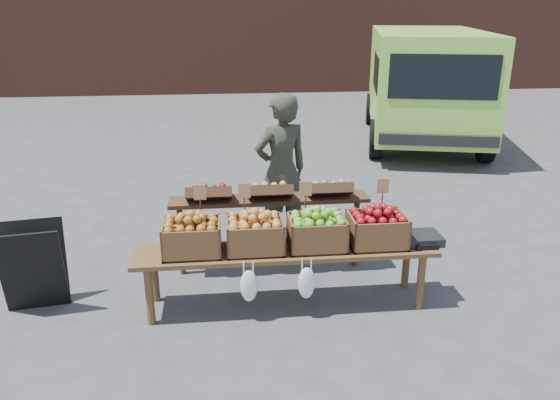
{
  "coord_description": "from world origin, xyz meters",
  "views": [
    {
      "loc": [
        0.43,
        -3.95,
        2.64
      ],
      "look_at": [
        0.95,
        0.95,
        0.85
      ],
      "focal_mm": 35.0,
      "sensor_mm": 36.0,
      "label": 1
    }
  ],
  "objects_px": {
    "crate_red_apples": "(317,233)",
    "crate_green_apples": "(377,230)",
    "vendor": "(281,171)",
    "delivery_van": "(424,87)",
    "back_table": "(270,223)",
    "crate_russet_pears": "(255,235)",
    "display_bench": "(286,277)",
    "weighing_scale": "(422,238)",
    "chalkboard_sign": "(34,267)",
    "crate_golden_apples": "(192,238)"
  },
  "relations": [
    {
      "from": "crate_red_apples",
      "to": "crate_green_apples",
      "type": "bearing_deg",
      "value": 0.0
    },
    {
      "from": "crate_red_apples",
      "to": "vendor",
      "type": "bearing_deg",
      "value": 96.85
    },
    {
      "from": "delivery_van",
      "to": "back_table",
      "type": "height_order",
      "value": "delivery_van"
    },
    {
      "from": "delivery_van",
      "to": "crate_russet_pears",
      "type": "xyz_separation_m",
      "value": [
        -3.74,
        -6.11,
        -0.36
      ]
    },
    {
      "from": "delivery_van",
      "to": "display_bench",
      "type": "bearing_deg",
      "value": -106.06
    },
    {
      "from": "back_table",
      "to": "crate_russet_pears",
      "type": "relative_size",
      "value": 4.2
    },
    {
      "from": "display_bench",
      "to": "back_table",
      "type": "bearing_deg",
      "value": 96.44
    },
    {
      "from": "vendor",
      "to": "crate_red_apples",
      "type": "xyz_separation_m",
      "value": [
        0.17,
        -1.38,
        -0.16
      ]
    },
    {
      "from": "vendor",
      "to": "weighing_scale",
      "type": "xyz_separation_m",
      "value": [
        1.14,
        -1.38,
        -0.26
      ]
    },
    {
      "from": "display_bench",
      "to": "weighing_scale",
      "type": "bearing_deg",
      "value": 0.0
    },
    {
      "from": "display_bench",
      "to": "crate_russet_pears",
      "type": "distance_m",
      "value": 0.51
    },
    {
      "from": "weighing_scale",
      "to": "delivery_van",
      "type": "bearing_deg",
      "value": 70.05
    },
    {
      "from": "crate_green_apples",
      "to": "delivery_van",
      "type": "bearing_deg",
      "value": 66.61
    },
    {
      "from": "crate_russet_pears",
      "to": "weighing_scale",
      "type": "height_order",
      "value": "crate_russet_pears"
    },
    {
      "from": "back_table",
      "to": "crate_red_apples",
      "type": "distance_m",
      "value": 0.83
    },
    {
      "from": "vendor",
      "to": "crate_green_apples",
      "type": "xyz_separation_m",
      "value": [
        0.72,
        -1.38,
        -0.16
      ]
    },
    {
      "from": "back_table",
      "to": "display_bench",
      "type": "relative_size",
      "value": 0.78
    },
    {
      "from": "vendor",
      "to": "chalkboard_sign",
      "type": "height_order",
      "value": "vendor"
    },
    {
      "from": "crate_golden_apples",
      "to": "delivery_van",
      "type": "bearing_deg",
      "value": 54.91
    },
    {
      "from": "chalkboard_sign",
      "to": "back_table",
      "type": "distance_m",
      "value": 2.24
    },
    {
      "from": "crate_russet_pears",
      "to": "crate_red_apples",
      "type": "height_order",
      "value": "same"
    },
    {
      "from": "crate_golden_apples",
      "to": "back_table",
      "type": "bearing_deg",
      "value": 44.07
    },
    {
      "from": "crate_golden_apples",
      "to": "crate_red_apples",
      "type": "height_order",
      "value": "same"
    },
    {
      "from": "crate_golden_apples",
      "to": "crate_green_apples",
      "type": "bearing_deg",
      "value": 0.0
    },
    {
      "from": "crate_green_apples",
      "to": "display_bench",
      "type": "bearing_deg",
      "value": 180.0
    },
    {
      "from": "delivery_van",
      "to": "crate_red_apples",
      "type": "bearing_deg",
      "value": -104.08
    },
    {
      "from": "vendor",
      "to": "crate_red_apples",
      "type": "bearing_deg",
      "value": 76.69
    },
    {
      "from": "delivery_van",
      "to": "crate_russet_pears",
      "type": "height_order",
      "value": "delivery_van"
    },
    {
      "from": "delivery_van",
      "to": "weighing_scale",
      "type": "relative_size",
      "value": 14.08
    },
    {
      "from": "crate_red_apples",
      "to": "back_table",
      "type": "bearing_deg",
      "value": 116.32
    },
    {
      "from": "vendor",
      "to": "crate_green_apples",
      "type": "distance_m",
      "value": 1.56
    },
    {
      "from": "delivery_van",
      "to": "display_bench",
      "type": "relative_size",
      "value": 1.77
    },
    {
      "from": "crate_golden_apples",
      "to": "crate_red_apples",
      "type": "distance_m",
      "value": 1.1
    },
    {
      "from": "chalkboard_sign",
      "to": "crate_golden_apples",
      "type": "distance_m",
      "value": 1.48
    },
    {
      "from": "chalkboard_sign",
      "to": "crate_red_apples",
      "type": "bearing_deg",
      "value": -13.36
    },
    {
      "from": "back_table",
      "to": "display_bench",
      "type": "height_order",
      "value": "back_table"
    },
    {
      "from": "crate_russet_pears",
      "to": "crate_red_apples",
      "type": "xyz_separation_m",
      "value": [
        0.55,
        0.0,
        0.0
      ]
    },
    {
      "from": "crate_red_apples",
      "to": "crate_golden_apples",
      "type": "bearing_deg",
      "value": 180.0
    },
    {
      "from": "crate_red_apples",
      "to": "crate_green_apples",
      "type": "xyz_separation_m",
      "value": [
        0.55,
        0.0,
        0.0
      ]
    },
    {
      "from": "vendor",
      "to": "display_bench",
      "type": "xyz_separation_m",
      "value": [
        -0.11,
        -1.38,
        -0.59
      ]
    },
    {
      "from": "weighing_scale",
      "to": "display_bench",
      "type": "bearing_deg",
      "value": 180.0
    },
    {
      "from": "delivery_van",
      "to": "crate_golden_apples",
      "type": "height_order",
      "value": "delivery_van"
    },
    {
      "from": "back_table",
      "to": "crate_green_apples",
      "type": "height_order",
      "value": "back_table"
    },
    {
      "from": "crate_golden_apples",
      "to": "display_bench",
      "type": "bearing_deg",
      "value": 0.0
    },
    {
      "from": "crate_russet_pears",
      "to": "weighing_scale",
      "type": "xyz_separation_m",
      "value": [
        1.52,
        0.0,
        -0.1
      ]
    },
    {
      "from": "crate_russet_pears",
      "to": "crate_red_apples",
      "type": "distance_m",
      "value": 0.55
    },
    {
      "from": "delivery_van",
      "to": "display_bench",
      "type": "xyz_separation_m",
      "value": [
        -3.47,
        -6.11,
        -0.79
      ]
    },
    {
      "from": "back_table",
      "to": "weighing_scale",
      "type": "bearing_deg",
      "value": -28.41
    },
    {
      "from": "crate_russet_pears",
      "to": "crate_green_apples",
      "type": "relative_size",
      "value": 1.0
    },
    {
      "from": "display_bench",
      "to": "crate_green_apples",
      "type": "bearing_deg",
      "value": 0.0
    }
  ]
}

